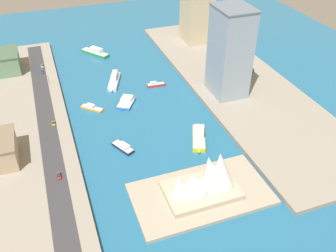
{
  "coord_description": "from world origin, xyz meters",
  "views": [
    {
      "loc": [
        50.27,
        207.77,
        134.89
      ],
      "look_at": [
        -12.34,
        34.66,
        2.03
      ],
      "focal_mm": 39.64,
      "sensor_mm": 36.0,
      "label": 1
    }
  ],
  "objects_px": {
    "hatchback_blue": "(42,72)",
    "tower_tall_glass": "(230,52)",
    "water_taxi_orange": "(92,108)",
    "pickup_red": "(59,176)",
    "taxi_yellow_cab": "(53,123)",
    "van_white": "(42,66)",
    "ferry_yellow_fast": "(199,137)",
    "ferry_white_commuter": "(114,80)",
    "office_block_beige": "(197,9)",
    "traffic_light_waterfront": "(48,79)",
    "opera_landmark": "(206,178)",
    "patrol_launch_navy": "(123,147)",
    "terminal_long_green": "(0,62)",
    "catamaran_blue": "(126,102)",
    "tugboat_red": "(156,85)",
    "ferry_green_doubledeck": "(95,52)"
  },
  "relations": [
    {
      "from": "ferry_yellow_fast",
      "to": "hatchback_blue",
      "type": "bearing_deg",
      "value": -54.8
    },
    {
      "from": "ferry_white_commuter",
      "to": "ferry_yellow_fast",
      "type": "distance_m",
      "value": 89.72
    },
    {
      "from": "catamaran_blue",
      "to": "tower_tall_glass",
      "type": "bearing_deg",
      "value": 169.62
    },
    {
      "from": "patrol_launch_navy",
      "to": "terminal_long_green",
      "type": "xyz_separation_m",
      "value": [
        64.6,
        -119.34,
        8.94
      ]
    },
    {
      "from": "van_white",
      "to": "opera_landmark",
      "type": "height_order",
      "value": "opera_landmark"
    },
    {
      "from": "catamaran_blue",
      "to": "hatchback_blue",
      "type": "relative_size",
      "value": 3.84
    },
    {
      "from": "hatchback_blue",
      "to": "opera_landmark",
      "type": "height_order",
      "value": "opera_landmark"
    },
    {
      "from": "water_taxi_orange",
      "to": "van_white",
      "type": "xyz_separation_m",
      "value": [
        25.85,
        -68.99,
        2.6
      ]
    },
    {
      "from": "water_taxi_orange",
      "to": "pickup_red",
      "type": "relative_size",
      "value": 2.77
    },
    {
      "from": "water_taxi_orange",
      "to": "pickup_red",
      "type": "xyz_separation_m",
      "value": [
        27.88,
        61.87,
        2.62
      ]
    },
    {
      "from": "traffic_light_waterfront",
      "to": "opera_landmark",
      "type": "distance_m",
      "value": 148.06
    },
    {
      "from": "tugboat_red",
      "to": "terminal_long_green",
      "type": "distance_m",
      "value": 119.95
    },
    {
      "from": "opera_landmark",
      "to": "taxi_yellow_cab",
      "type": "bearing_deg",
      "value": -52.11
    },
    {
      "from": "taxi_yellow_cab",
      "to": "tower_tall_glass",
      "type": "bearing_deg",
      "value": 179.88
    },
    {
      "from": "tugboat_red",
      "to": "opera_landmark",
      "type": "height_order",
      "value": "opera_landmark"
    },
    {
      "from": "catamaran_blue",
      "to": "water_taxi_orange",
      "type": "bearing_deg",
      "value": -3.28
    },
    {
      "from": "office_block_beige",
      "to": "traffic_light_waterfront",
      "type": "bearing_deg",
      "value": 16.05
    },
    {
      "from": "office_block_beige",
      "to": "hatchback_blue",
      "type": "distance_m",
      "value": 138.4
    },
    {
      "from": "ferry_yellow_fast",
      "to": "hatchback_blue",
      "type": "relative_size",
      "value": 5.46
    },
    {
      "from": "van_white",
      "to": "ferry_green_doubledeck",
      "type": "bearing_deg",
      "value": -162.15
    },
    {
      "from": "tugboat_red",
      "to": "water_taxi_orange",
      "type": "height_order",
      "value": "tugboat_red"
    },
    {
      "from": "terminal_long_green",
      "to": "pickup_red",
      "type": "distance_m",
      "value": 136.51
    },
    {
      "from": "van_white",
      "to": "ferry_white_commuter",
      "type": "bearing_deg",
      "value": 140.55
    },
    {
      "from": "taxi_yellow_cab",
      "to": "van_white",
      "type": "distance_m",
      "value": 82.63
    },
    {
      "from": "terminal_long_green",
      "to": "taxi_yellow_cab",
      "type": "distance_m",
      "value": 90.58
    },
    {
      "from": "hatchback_blue",
      "to": "van_white",
      "type": "relative_size",
      "value": 0.95
    },
    {
      "from": "tower_tall_glass",
      "to": "hatchback_blue",
      "type": "xyz_separation_m",
      "value": [
        118.38,
        -72.41,
        -28.82
      ]
    },
    {
      "from": "patrol_launch_navy",
      "to": "tower_tall_glass",
      "type": "height_order",
      "value": "tower_tall_glass"
    },
    {
      "from": "ferry_white_commuter",
      "to": "hatchback_blue",
      "type": "relative_size",
      "value": 5.64
    },
    {
      "from": "tower_tall_glass",
      "to": "ferry_white_commuter",
      "type": "bearing_deg",
      "value": -31.9
    },
    {
      "from": "terminal_long_green",
      "to": "office_block_beige",
      "type": "relative_size",
      "value": 0.52
    },
    {
      "from": "terminal_long_green",
      "to": "opera_landmark",
      "type": "xyz_separation_m",
      "value": [
        -93.74,
        167.58,
        0.83
      ]
    },
    {
      "from": "tugboat_red",
      "to": "opera_landmark",
      "type": "bearing_deg",
      "value": 84.12
    },
    {
      "from": "office_block_beige",
      "to": "traffic_light_waterfront",
      "type": "relative_size",
      "value": 8.52
    },
    {
      "from": "catamaran_blue",
      "to": "office_block_beige",
      "type": "xyz_separation_m",
      "value": [
        -84.6,
        -77.77,
        28.96
      ]
    },
    {
      "from": "ferry_green_doubledeck",
      "to": "tower_tall_glass",
      "type": "distance_m",
      "value": 125.42
    },
    {
      "from": "hatchback_blue",
      "to": "tower_tall_glass",
      "type": "bearing_deg",
      "value": 148.55
    },
    {
      "from": "hatchback_blue",
      "to": "office_block_beige",
      "type": "bearing_deg",
      "value": -172.43
    },
    {
      "from": "ferry_white_commuter",
      "to": "opera_landmark",
      "type": "relative_size",
      "value": 0.73
    },
    {
      "from": "opera_landmark",
      "to": "terminal_long_green",
      "type": "bearing_deg",
      "value": -60.78
    },
    {
      "from": "patrol_launch_navy",
      "to": "traffic_light_waterfront",
      "type": "bearing_deg",
      "value": -69.37
    },
    {
      "from": "tower_tall_glass",
      "to": "taxi_yellow_cab",
      "type": "height_order",
      "value": "tower_tall_glass"
    },
    {
      "from": "water_taxi_orange",
      "to": "traffic_light_waterfront",
      "type": "distance_m",
      "value": 45.53
    },
    {
      "from": "ferry_white_commuter",
      "to": "catamaran_blue",
      "type": "bearing_deg",
      "value": 92.18
    },
    {
      "from": "ferry_white_commuter",
      "to": "traffic_light_waterfront",
      "type": "bearing_deg",
      "value": -11.46
    },
    {
      "from": "patrol_launch_navy",
      "to": "hatchback_blue",
      "type": "bearing_deg",
      "value": -71.38
    },
    {
      "from": "patrol_launch_navy",
      "to": "tugboat_red",
      "type": "relative_size",
      "value": 1.1
    },
    {
      "from": "tugboat_red",
      "to": "pickup_red",
      "type": "distance_m",
      "value": 108.99
    },
    {
      "from": "opera_landmark",
      "to": "patrol_launch_navy",
      "type": "bearing_deg",
      "value": -58.86
    },
    {
      "from": "catamaran_blue",
      "to": "taxi_yellow_cab",
      "type": "xyz_separation_m",
      "value": [
        49.07,
        12.29,
        2.17
      ]
    }
  ]
}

